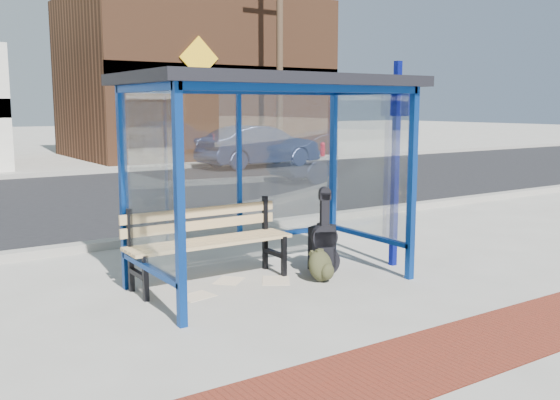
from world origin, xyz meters
TOP-DOWN VIEW (x-y plane):
  - ground at (0.00, 0.00)m, footprint 120.00×120.00m
  - brick_paver_strip at (0.00, -2.60)m, footprint 60.00×1.00m
  - curb_near at (0.00, 2.90)m, footprint 60.00×0.25m
  - street_asphalt at (0.00, 8.00)m, footprint 60.00×10.00m
  - curb_far at (0.00, 13.10)m, footprint 60.00×0.25m
  - far_sidewalk at (0.00, 15.00)m, footprint 60.00×4.00m
  - bus_shelter at (0.00, 0.07)m, footprint 3.30×1.80m
  - storefront_brown at (8.00, 18.49)m, footprint 10.00×7.08m
  - tree_right at (12.50, 22.00)m, footprint 3.60×3.60m
  - utility_pole_east at (9.00, 13.40)m, footprint 1.60×0.24m
  - bench at (-0.60, 0.47)m, footprint 2.01×0.50m
  - guitar_bag at (0.72, -0.07)m, footprint 0.39×0.24m
  - suitcase at (0.92, 0.23)m, footprint 0.41×0.34m
  - backpack at (0.54, -0.25)m, footprint 0.36×0.33m
  - sign_post at (1.81, -0.15)m, footprint 0.10×0.33m
  - newspaper_a at (-0.37, 0.38)m, footprint 0.47×0.46m
  - newspaper_b at (-0.97, 0.03)m, footprint 0.41×0.35m
  - newspaper_c at (0.10, 0.07)m, footprint 0.49×0.52m
  - parked_car at (7.30, 12.12)m, footprint 4.37×1.78m
  - fire_hydrant at (11.09, 13.49)m, footprint 0.30×0.20m

SIDE VIEW (x-z plane):
  - ground at x=0.00m, z-range 0.00..0.00m
  - street_asphalt at x=0.00m, z-range 0.00..0.00m
  - newspaper_b at x=-0.97m, z-range 0.00..0.01m
  - newspaper_a at x=-0.37m, z-range 0.00..0.01m
  - newspaper_c at x=0.10m, z-range 0.00..0.01m
  - far_sidewalk at x=0.00m, z-range 0.00..0.01m
  - brick_paver_strip at x=0.00m, z-range 0.00..0.01m
  - curb_near at x=0.00m, z-range 0.00..0.12m
  - curb_far at x=0.00m, z-range 0.00..0.12m
  - backpack at x=0.54m, z-range -0.01..0.38m
  - suitcase at x=0.92m, z-range -0.02..0.59m
  - fire_hydrant at x=11.09m, z-range 0.03..0.69m
  - guitar_bag at x=0.72m, z-range -0.14..0.90m
  - bench at x=-0.60m, z-range 0.06..1.01m
  - parked_car at x=7.30m, z-range 0.00..1.41m
  - sign_post at x=1.81m, z-range 0.16..2.80m
  - bus_shelter at x=0.00m, z-range 0.86..3.28m
  - storefront_brown at x=8.00m, z-range 0.00..6.40m
  - utility_pole_east at x=9.00m, z-range 0.11..8.11m
  - tree_right at x=12.50m, z-range 1.94..8.97m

